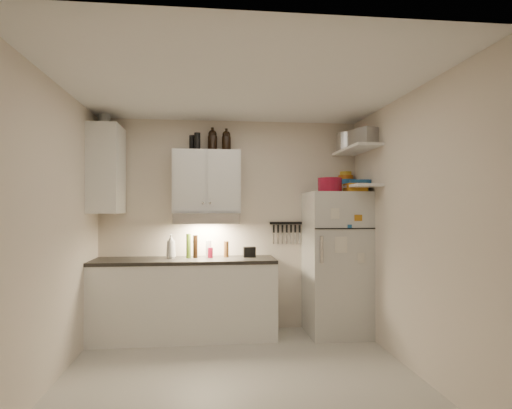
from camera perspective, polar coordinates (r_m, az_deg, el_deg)
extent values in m
cube|color=beige|center=(4.13, -2.21, -22.05)|extent=(3.20, 3.00, 0.02)
cube|color=white|center=(4.00, -2.19, 15.48)|extent=(3.20, 3.00, 0.02)
cube|color=beige|center=(5.36, -3.39, -2.73)|extent=(3.20, 0.02, 2.60)
cube|color=beige|center=(4.06, -25.52, -3.39)|extent=(0.02, 3.00, 2.60)
cube|color=beige|center=(4.28, 19.86, -3.26)|extent=(0.02, 3.00, 2.60)
cube|color=white|center=(5.15, -9.48, -12.46)|extent=(2.10, 0.60, 0.88)
cube|color=#272521|center=(5.08, -9.47, -7.37)|extent=(2.10, 0.62, 0.04)
cube|color=white|center=(5.18, -6.61, 3.01)|extent=(0.80, 0.33, 0.75)
cube|color=white|center=(5.18, -19.30, 4.42)|extent=(0.33, 0.55, 1.00)
cube|color=silver|center=(5.11, -6.62, -1.83)|extent=(0.76, 0.46, 0.12)
cube|color=silver|center=(5.27, 10.65, -7.67)|extent=(0.70, 0.68, 1.70)
cube|color=white|center=(5.21, 13.19, 7.15)|extent=(0.30, 0.95, 0.03)
cube|color=white|center=(5.17, 13.20, 2.30)|extent=(0.30, 0.95, 0.03)
cube|color=black|center=(5.41, 4.05, -2.49)|extent=(0.42, 0.02, 0.03)
cylinder|color=maroon|center=(5.03, 9.82, 2.60)|extent=(0.29, 0.29, 0.16)
cube|color=#B06F16|center=(5.11, 13.01, 2.20)|extent=(0.23, 0.29, 0.10)
cylinder|color=silver|center=(5.11, 11.21, 2.17)|extent=(0.07, 0.07, 0.09)
cylinder|color=silver|center=(5.43, 12.23, 8.13)|extent=(0.35, 0.35, 0.21)
cube|color=#AAAAAD|center=(5.18, 13.72, 8.50)|extent=(0.24, 0.23, 0.21)
cube|color=#AAAAAD|center=(5.00, 14.62, 8.76)|extent=(0.25, 0.25, 0.19)
cylinder|color=#19508C|center=(5.52, 12.04, 2.78)|extent=(0.24, 0.24, 0.10)
cylinder|color=#C55F12|center=(5.62, 11.86, 3.52)|extent=(0.19, 0.19, 0.06)
cylinder|color=gold|center=(5.62, 11.86, 4.06)|extent=(0.15, 0.15, 0.05)
cylinder|color=#19508C|center=(5.18, 13.80, 2.82)|extent=(0.33, 0.33, 0.07)
cylinder|color=black|center=(5.20, -7.83, 8.32)|extent=(0.08, 0.08, 0.21)
cylinder|color=black|center=(5.27, -8.54, 8.08)|extent=(0.08, 0.08, 0.19)
cylinder|color=silver|center=(5.36, -19.58, 10.65)|extent=(0.17, 0.17, 0.18)
imported|color=white|center=(5.13, -11.26, -5.30)|extent=(0.14, 0.14, 0.32)
cylinder|color=brown|center=(5.17, -3.99, -5.97)|extent=(0.07, 0.07, 0.19)
cylinder|color=#48681A|center=(5.12, -8.99, -5.48)|extent=(0.07, 0.07, 0.29)
cylinder|color=black|center=(5.13, -8.09, -5.57)|extent=(0.07, 0.07, 0.27)
cylinder|color=silver|center=(5.15, -6.35, -5.91)|extent=(0.07, 0.07, 0.21)
cylinder|color=maroon|center=(5.11, -6.10, -6.41)|extent=(0.08, 0.08, 0.12)
cube|color=black|center=(5.17, -0.90, -6.35)|extent=(0.15, 0.11, 0.12)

